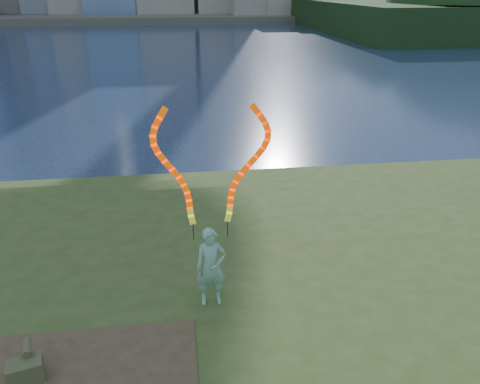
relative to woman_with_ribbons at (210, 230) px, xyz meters
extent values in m
plane|color=#19263F|center=(0.25, 1.19, -2.25)|extent=(320.00, 320.00, 0.00)
cube|color=#374719|center=(0.25, -1.31, -2.10)|extent=(20.00, 18.00, 0.30)
cube|color=#374719|center=(0.25, -1.01, -1.85)|extent=(17.00, 15.00, 0.30)
cube|color=#374719|center=(0.25, -0.81, -1.60)|extent=(14.00, 12.00, 0.30)
cube|color=#4D4838|center=(0.25, 96.19, -1.65)|extent=(320.00, 40.00, 1.20)
imported|color=#19663B|center=(-0.01, -0.04, -0.72)|extent=(0.55, 0.37, 1.46)
cylinder|color=black|center=(-0.28, 0.05, -0.04)|extent=(0.02, 0.02, 0.30)
cylinder|color=black|center=(0.30, 0.07, -0.04)|extent=(0.02, 0.02, 0.30)
cube|color=#404522|center=(-2.78, -1.51, -1.28)|extent=(0.55, 0.44, 0.34)
cylinder|color=#404522|center=(-2.78, -1.28, -1.05)|extent=(0.20, 0.34, 0.11)
camera|label=1|loc=(-0.42, -6.92, 3.75)|focal=35.00mm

